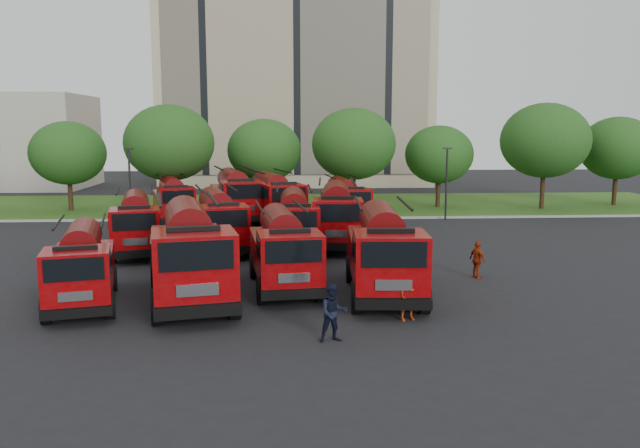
# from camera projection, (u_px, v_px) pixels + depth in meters

# --- Properties ---
(ground) EXTENTS (140.00, 140.00, 0.00)m
(ground) POSITION_uv_depth(u_px,v_px,m) (272.00, 280.00, 26.69)
(ground) COLOR black
(ground) RESTS_ON ground
(lawn) EXTENTS (70.00, 16.00, 0.12)m
(lawn) POSITION_uv_depth(u_px,v_px,m) (278.00, 205.00, 52.34)
(lawn) COLOR #264A13
(lawn) RESTS_ON ground
(curb) EXTENTS (70.00, 0.30, 0.14)m
(curb) POSITION_uv_depth(u_px,v_px,m) (277.00, 219.00, 44.34)
(curb) COLOR gray
(curb) RESTS_ON ground
(apartment_building) EXTENTS (30.00, 14.18, 25.00)m
(apartment_building) POSITION_uv_depth(u_px,v_px,m) (296.00, 75.00, 72.20)
(apartment_building) COLOR #C5BB92
(apartment_building) RESTS_ON ground
(side_building) EXTENTS (18.00, 12.00, 10.00)m
(side_building) POSITION_uv_depth(u_px,v_px,m) (2.00, 142.00, 67.63)
(side_building) COLOR #A8A195
(side_building) RESTS_ON ground
(tree_1) EXTENTS (5.71, 5.71, 6.98)m
(tree_1) POSITION_uv_depth(u_px,v_px,m) (68.00, 153.00, 47.78)
(tree_1) COLOR #382314
(tree_1) RESTS_ON ground
(tree_2) EXTENTS (6.72, 6.72, 8.22)m
(tree_2) POSITION_uv_depth(u_px,v_px,m) (169.00, 143.00, 46.63)
(tree_2) COLOR #382314
(tree_2) RESTS_ON ground
(tree_3) EXTENTS (5.88, 5.88, 7.19)m
(tree_3) POSITION_uv_depth(u_px,v_px,m) (264.00, 151.00, 49.60)
(tree_3) COLOR #382314
(tree_3) RESTS_ON ground
(tree_4) EXTENTS (6.55, 6.55, 8.01)m
(tree_4) POSITION_uv_depth(u_px,v_px,m) (354.00, 144.00, 48.44)
(tree_4) COLOR #382314
(tree_4) RESTS_ON ground
(tree_5) EXTENTS (5.46, 5.46, 6.68)m
(tree_5) POSITION_uv_depth(u_px,v_px,m) (439.00, 155.00, 49.96)
(tree_5) COLOR #382314
(tree_5) RESTS_ON ground
(tree_6) EXTENTS (6.89, 6.89, 8.42)m
(tree_6) POSITION_uv_depth(u_px,v_px,m) (545.00, 141.00, 48.76)
(tree_6) COLOR #382314
(tree_6) RESTS_ON ground
(tree_7) EXTENTS (6.05, 6.05, 7.39)m
(tree_7) POSITION_uv_depth(u_px,v_px,m) (618.00, 148.00, 51.24)
(tree_7) COLOR #382314
(tree_7) RESTS_ON ground
(lamp_post_0) EXTENTS (0.60, 0.25, 5.11)m
(lamp_post_0) POSITION_uv_depth(u_px,v_px,m) (130.00, 181.00, 42.65)
(lamp_post_0) COLOR black
(lamp_post_0) RESTS_ON ground
(lamp_post_1) EXTENTS (0.60, 0.25, 5.11)m
(lamp_post_1) POSITION_uv_depth(u_px,v_px,m) (447.00, 179.00, 43.91)
(lamp_post_1) COLOR black
(lamp_post_1) RESTS_ON ground
(fire_truck_0) EXTENTS (3.60, 6.66, 2.88)m
(fire_truck_0) POSITION_uv_depth(u_px,v_px,m) (82.00, 265.00, 22.99)
(fire_truck_0) COLOR black
(fire_truck_0) RESTS_ON ground
(fire_truck_1) EXTENTS (4.30, 8.36, 3.63)m
(fire_truck_1) POSITION_uv_depth(u_px,v_px,m) (190.00, 252.00, 23.45)
(fire_truck_1) COLOR black
(fire_truck_1) RESTS_ON ground
(fire_truck_2) EXTENTS (3.14, 7.08, 3.12)m
(fire_truck_2) POSITION_uv_depth(u_px,v_px,m) (283.00, 249.00, 25.41)
(fire_truck_2) COLOR black
(fire_truck_2) RESTS_ON ground
(fire_truck_3) EXTENTS (3.09, 7.57, 3.38)m
(fire_truck_3) POSITION_uv_depth(u_px,v_px,m) (383.00, 251.00, 24.33)
(fire_truck_3) COLOR black
(fire_truck_3) RESTS_ON ground
(fire_truck_4) EXTENTS (3.71, 7.12, 3.09)m
(fire_truck_4) POSITION_uv_depth(u_px,v_px,m) (136.00, 223.00, 32.44)
(fire_truck_4) COLOR black
(fire_truck_4) RESTS_ON ground
(fire_truck_5) EXTENTS (3.84, 7.28, 3.15)m
(fire_truck_5) POSITION_uv_depth(u_px,v_px,m) (218.00, 220.00, 33.19)
(fire_truck_5) COLOR black
(fire_truck_5) RESTS_ON ground
(fire_truck_6) EXTENTS (2.57, 6.96, 3.17)m
(fire_truck_6) POSITION_uv_depth(u_px,v_px,m) (294.00, 221.00, 32.82)
(fire_truck_6) COLOR black
(fire_truck_6) RESTS_ON ground
(fire_truck_7) EXTENTS (3.13, 7.62, 3.40)m
(fire_truck_7) POSITION_uv_depth(u_px,v_px,m) (337.00, 215.00, 34.42)
(fire_truck_7) COLOR black
(fire_truck_7) RESTS_ON ground
(fire_truck_8) EXTENTS (4.04, 7.15, 3.09)m
(fire_truck_8) POSITION_uv_depth(u_px,v_px,m) (173.00, 200.00, 43.09)
(fire_truck_8) COLOR black
(fire_truck_8) RESTS_ON ground
(fire_truck_9) EXTENTS (4.37, 8.21, 3.55)m
(fire_truck_9) POSITION_uv_depth(u_px,v_px,m) (236.00, 195.00, 43.66)
(fire_truck_9) COLOR black
(fire_truck_9) RESTS_ON ground
(fire_truck_10) EXTENTS (4.46, 7.85, 3.39)m
(fire_truck_10) POSITION_uv_depth(u_px,v_px,m) (274.00, 198.00, 42.65)
(fire_truck_10) COLOR black
(fire_truck_10) RESTS_ON ground
(fire_truck_11) EXTENTS (3.04, 6.95, 3.07)m
(fire_truck_11) POSITION_uv_depth(u_px,v_px,m) (345.00, 201.00, 42.37)
(fire_truck_11) COLOR black
(fire_truck_11) RESTS_ON ground
(firefighter_0) EXTENTS (0.86, 0.76, 1.95)m
(firefighter_0) POSITION_uv_depth(u_px,v_px,m) (408.00, 320.00, 21.18)
(firefighter_0) COLOR #92280B
(firefighter_0) RESTS_ON ground
(firefighter_1) EXTENTS (0.95, 0.63, 1.81)m
(firefighter_1) POSITION_uv_depth(u_px,v_px,m) (333.00, 341.00, 19.06)
(firefighter_1) COLOR black
(firefighter_1) RESTS_ON ground
(firefighter_2) EXTENTS (0.86, 1.09, 1.63)m
(firefighter_2) POSITION_uv_depth(u_px,v_px,m) (477.00, 278.00, 27.13)
(firefighter_2) COLOR #92280B
(firefighter_2) RESTS_ON ground
(firefighter_3) EXTENTS (1.05, 0.56, 1.61)m
(firefighter_3) POSITION_uv_depth(u_px,v_px,m) (382.00, 294.00, 24.45)
(firefighter_3) COLOR black
(firefighter_3) RESTS_ON ground
(firefighter_4) EXTENTS (1.04, 1.11, 1.90)m
(firefighter_4) POSITION_uv_depth(u_px,v_px,m) (174.00, 262.00, 30.33)
(firefighter_4) COLOR #92280B
(firefighter_4) RESTS_ON ground
(firefighter_5) EXTENTS (1.67, 1.01, 1.68)m
(firefighter_5) POSITION_uv_depth(u_px,v_px,m) (358.00, 249.00, 33.54)
(firefighter_5) COLOR #92280B
(firefighter_5) RESTS_ON ground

